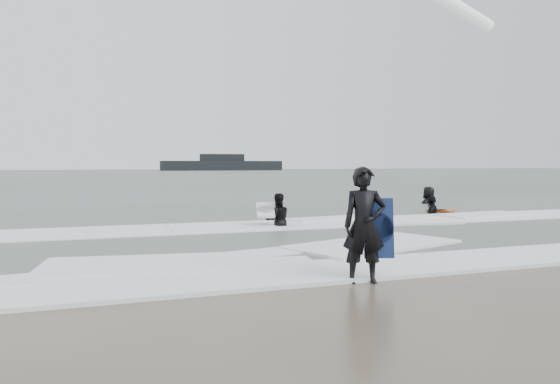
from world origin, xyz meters
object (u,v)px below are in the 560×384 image
object	(u,v)px
surfer_centre	(364,283)
surfer_right_near	(432,214)
surfer_wading	(278,228)
vessel_horizon	(222,164)
surfer_right_far	(429,205)

from	to	relation	value
surfer_centre	surfer_right_near	size ratio (longest dim) A/B	1.00
surfer_wading	surfer_right_near	size ratio (longest dim) A/B	0.85
surfer_right_near	surfer_centre	bearing A→B (deg)	8.05
surfer_centre	surfer_right_near	xyz separation A→B (m)	(7.94, 9.48, 0.00)
surfer_right_near	vessel_horizon	bearing A→B (deg)	-141.98
surfer_centre	vessel_horizon	world-z (taller)	vessel_horizon
surfer_wading	surfer_right_far	bearing A→B (deg)	-142.20
surfer_right_far	vessel_horizon	world-z (taller)	vessel_horizon
surfer_wading	surfer_right_far	size ratio (longest dim) A/B	0.79
surfer_right_near	surfer_right_far	world-z (taller)	surfer_right_far
vessel_horizon	surfer_right_near	bearing A→B (deg)	-99.98
surfer_wading	vessel_horizon	xyz separation A→B (m)	(28.82, 127.20, 1.61)
surfer_right_far	surfer_right_near	bearing A→B (deg)	18.91
surfer_wading	surfer_right_far	distance (m)	11.37
surfer_right_far	surfer_centre	bearing A→B (deg)	14.20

